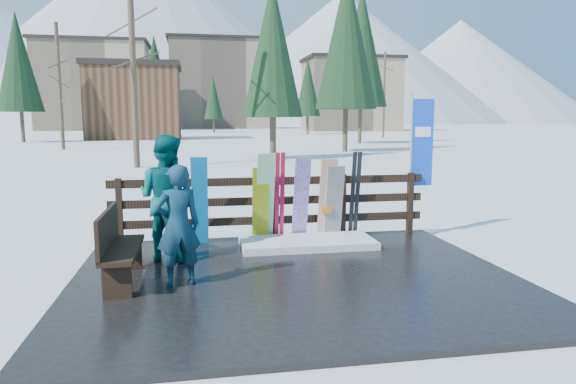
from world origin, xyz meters
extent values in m
plane|color=white|center=(0.00, 0.00, 0.00)|extent=(700.00, 700.00, 0.00)
cube|color=black|center=(0.00, 0.00, 0.04)|extent=(6.00, 5.00, 0.08)
cube|color=black|center=(-2.60, 2.20, 0.66)|extent=(0.10, 0.10, 1.15)
cube|color=black|center=(-1.30, 2.20, 0.66)|extent=(0.10, 0.10, 1.15)
cube|color=black|center=(0.00, 2.20, 0.66)|extent=(0.10, 0.10, 1.15)
cube|color=black|center=(1.30, 2.20, 0.66)|extent=(0.10, 0.10, 1.15)
cube|color=black|center=(2.60, 2.20, 0.66)|extent=(0.10, 0.10, 1.15)
cube|color=black|center=(0.00, 2.20, 0.43)|extent=(5.60, 0.05, 0.14)
cube|color=black|center=(0.00, 2.20, 0.78)|extent=(5.60, 0.05, 0.14)
cube|color=black|center=(0.00, 2.20, 1.13)|extent=(5.60, 0.05, 0.14)
cube|color=white|center=(0.51, 1.60, 0.14)|extent=(2.24, 1.00, 0.12)
cube|color=black|center=(-2.28, 0.10, 0.53)|extent=(0.40, 1.50, 0.06)
cube|color=black|center=(-2.28, -0.50, 0.30)|extent=(0.34, 0.06, 0.45)
cube|color=black|center=(-2.28, 0.70, 0.30)|extent=(0.34, 0.06, 0.45)
cube|color=black|center=(-2.46, 0.10, 0.80)|extent=(0.05, 1.50, 0.50)
cube|color=#0A7DCC|center=(-1.26, 1.98, 0.84)|extent=(0.27, 0.36, 1.52)
cube|color=white|center=(-0.15, 1.98, 0.87)|extent=(0.30, 0.43, 1.57)
cube|color=#EAFD09|center=(-0.24, 1.98, 0.74)|extent=(0.28, 0.25, 1.32)
cube|color=silver|center=(0.48, 1.98, 0.83)|extent=(0.27, 0.44, 1.50)
cube|color=black|center=(1.08, 1.98, 0.74)|extent=(0.31, 0.31, 1.33)
cube|color=silver|center=(0.94, 1.98, 0.81)|extent=(0.29, 0.35, 1.46)
cube|color=#A11334|center=(0.07, 2.05, 0.87)|extent=(0.07, 0.24, 1.57)
cube|color=#A11334|center=(0.16, 2.05, 0.87)|extent=(0.08, 0.24, 1.57)
cube|color=black|center=(1.43, 2.05, 0.86)|extent=(0.08, 0.26, 1.57)
cube|color=black|center=(1.52, 2.05, 0.86)|extent=(0.08, 0.26, 1.57)
cylinder|color=silver|center=(2.60, 2.25, 1.38)|extent=(0.04, 0.04, 2.60)
cube|color=blue|center=(2.82, 2.25, 1.78)|extent=(0.42, 0.02, 1.60)
imported|color=#104455|center=(-1.56, -0.11, 0.86)|extent=(0.64, 0.50, 1.57)
imported|color=#045054|center=(-1.76, 1.21, 1.03)|extent=(1.16, 1.08, 1.90)
cube|color=tan|center=(-22.00, 110.00, 9.00)|extent=(22.00, 14.00, 18.00)
cube|color=black|center=(-22.00, 110.00, 18.30)|extent=(23.10, 14.70, 0.60)
cube|color=gray|center=(6.00, 130.00, 11.00)|extent=(26.00, 16.00, 22.00)
cube|color=black|center=(6.00, 130.00, 22.30)|extent=(27.30, 16.80, 0.60)
cube|color=tan|center=(30.00, 95.00, 7.00)|extent=(18.00, 12.00, 14.00)
cube|color=black|center=(30.00, 95.00, 14.30)|extent=(18.90, 12.60, 0.60)
cube|color=brown|center=(-8.00, 55.00, 4.00)|extent=(10.00, 8.00, 8.00)
cube|color=black|center=(-8.00, 55.00, 8.30)|extent=(10.50, 8.40, 0.60)
cylinder|color=#382B1E|center=(-4.00, 18.00, 6.05)|extent=(0.28, 0.28, 12.10)
cone|color=black|center=(3.00, 22.00, 4.70)|extent=(3.39, 3.39, 9.41)
cone|color=black|center=(9.00, 28.00, 5.90)|extent=(4.25, 4.25, 11.79)
cylinder|color=#382B1E|center=(-11.00, 34.00, 4.60)|extent=(0.28, 0.28, 9.20)
cone|color=black|center=(14.00, 40.00, 6.81)|extent=(4.90, 4.90, 13.61)
cone|color=black|center=(-18.00, 48.00, 5.99)|extent=(4.31, 4.31, 11.97)
cylinder|color=#382B1E|center=(22.00, 55.00, 5.26)|extent=(0.28, 0.28, 10.51)
cone|color=black|center=(-6.00, 60.00, 5.97)|extent=(4.30, 4.30, 11.94)
cone|color=black|center=(16.00, 72.00, 5.56)|extent=(4.00, 4.00, 11.12)
cone|color=black|center=(2.00, 85.00, 4.62)|extent=(3.33, 3.33, 9.24)
cone|color=white|center=(-30.00, 340.00, 60.00)|extent=(260.00, 260.00, 120.00)
cone|color=white|center=(90.00, 310.00, 40.00)|extent=(200.00, 200.00, 80.00)
cone|color=white|center=(180.00, 330.00, 35.00)|extent=(180.00, 180.00, 70.00)
camera|label=1|loc=(-1.32, -6.67, 2.20)|focal=32.00mm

